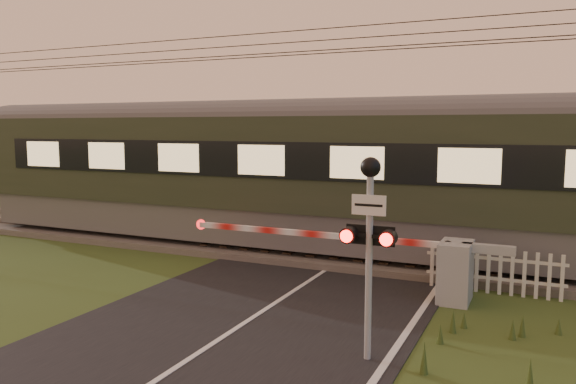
% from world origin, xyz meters
% --- Properties ---
extents(ground, '(160.00, 160.00, 0.00)m').
position_xyz_m(ground, '(0.00, 0.00, 0.00)').
color(ground, '#37481B').
rests_on(ground, ground).
extents(road, '(6.00, 140.00, 0.03)m').
position_xyz_m(road, '(0.02, -0.23, 0.01)').
color(road, black).
rests_on(road, ground).
extents(track_bed, '(140.00, 3.40, 0.39)m').
position_xyz_m(track_bed, '(0.00, 6.50, 0.07)').
color(track_bed, '#47423D').
rests_on(track_bed, ground).
extents(overhead_wires, '(120.00, 0.62, 0.62)m').
position_xyz_m(overhead_wires, '(0.00, 6.50, 5.72)').
color(overhead_wires, black).
rests_on(overhead_wires, ground).
extents(boom_gate, '(7.30, 0.95, 1.26)m').
position_xyz_m(boom_gate, '(2.91, 3.71, 0.69)').
color(boom_gate, gray).
rests_on(boom_gate, ground).
extents(crossing_signal, '(0.79, 0.34, 3.08)m').
position_xyz_m(crossing_signal, '(2.45, 0.20, 2.12)').
color(crossing_signal, gray).
rests_on(crossing_signal, ground).
extents(picket_fence, '(2.82, 0.08, 0.96)m').
position_xyz_m(picket_fence, '(3.90, 4.60, 0.49)').
color(picket_fence, silver).
rests_on(picket_fence, ground).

